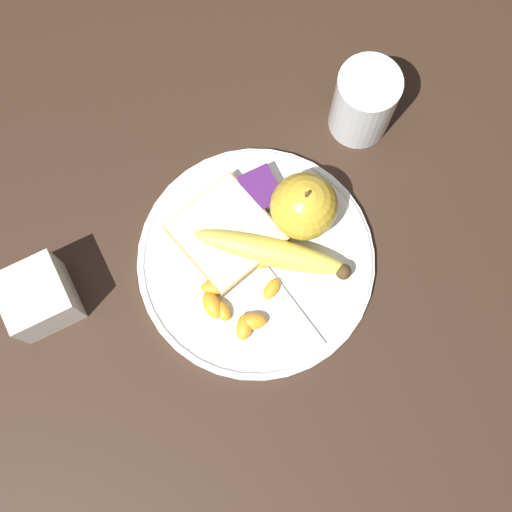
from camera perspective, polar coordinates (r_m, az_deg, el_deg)
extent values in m
plane|color=#332116|center=(0.81, 0.00, -0.52)|extent=(3.00, 3.00, 0.00)
cylinder|color=white|center=(0.80, 0.00, -0.42)|extent=(0.27, 0.27, 0.01)
torus|color=white|center=(0.80, 0.00, -0.33)|extent=(0.26, 0.26, 0.01)
cylinder|color=silver|center=(0.83, 8.62, 12.03)|extent=(0.07, 0.07, 0.10)
cylinder|color=yellow|center=(0.84, 8.53, 11.80)|extent=(0.06, 0.06, 0.08)
sphere|color=gold|center=(0.78, 3.86, 3.98)|extent=(0.07, 0.07, 0.07)
cylinder|color=brown|center=(0.74, 4.07, 4.93)|extent=(0.00, 0.00, 0.01)
ellipsoid|color=#E0CC4C|center=(0.78, 1.09, 0.07)|extent=(0.14, 0.16, 0.03)
sphere|color=#473319|center=(0.79, 7.01, -1.26)|extent=(0.02, 0.02, 0.02)
cube|color=tan|center=(0.80, -2.41, 1.79)|extent=(0.12, 0.12, 0.02)
cube|color=beige|center=(0.80, -2.41, 1.79)|extent=(0.12, 0.12, 0.02)
cube|color=silver|center=(0.79, 2.31, -3.37)|extent=(0.13, 0.03, 0.00)
cube|color=silver|center=(0.81, -1.79, 2.07)|extent=(0.06, 0.04, 0.00)
cube|color=white|center=(0.81, 0.40, 5.23)|extent=(0.04, 0.04, 0.02)
cube|color=#4C1E60|center=(0.80, 0.40, 5.48)|extent=(0.05, 0.04, 0.00)
ellipsoid|color=orange|center=(0.78, -0.25, -5.26)|extent=(0.03, 0.03, 0.02)
ellipsoid|color=orange|center=(0.79, -2.82, -0.95)|extent=(0.03, 0.04, 0.02)
ellipsoid|color=orange|center=(0.78, -3.52, -3.94)|extent=(0.03, 0.02, 0.02)
ellipsoid|color=orange|center=(0.79, -0.16, -0.34)|extent=(0.04, 0.03, 0.02)
ellipsoid|color=orange|center=(0.79, 1.36, -2.61)|extent=(0.03, 0.03, 0.01)
ellipsoid|color=orange|center=(0.78, -2.70, -4.39)|extent=(0.03, 0.02, 0.01)
ellipsoid|color=orange|center=(0.78, -0.95, -5.71)|extent=(0.03, 0.03, 0.02)
ellipsoid|color=orange|center=(0.79, -3.62, -1.04)|extent=(0.03, 0.02, 0.01)
ellipsoid|color=orange|center=(0.79, -3.51, -2.55)|extent=(0.03, 0.03, 0.01)
cube|color=silver|center=(0.80, -17.00, -3.21)|extent=(0.07, 0.07, 0.07)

